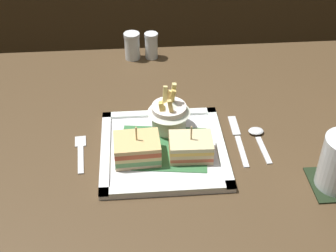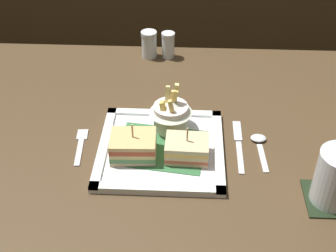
{
  "view_description": "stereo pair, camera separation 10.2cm",
  "coord_description": "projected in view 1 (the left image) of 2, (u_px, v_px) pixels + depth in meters",
  "views": [
    {
      "loc": [
        -0.08,
        -0.84,
        1.41
      ],
      "look_at": [
        -0.01,
        -0.04,
        0.78
      ],
      "focal_mm": 49.78,
      "sensor_mm": 36.0,
      "label": 1
    },
    {
      "loc": [
        0.02,
        -0.84,
        1.41
      ],
      "look_at": [
        -0.01,
        -0.04,
        0.78
      ],
      "focal_mm": 49.78,
      "sensor_mm": 36.0,
      "label": 2
    }
  ],
  "objects": [
    {
      "name": "fork",
      "position": [
        81.0,
        151.0,
        1.01
      ],
      "size": [
        0.03,
        0.12,
        0.0
      ],
      "color": "silver",
      "rests_on": "dining_table"
    },
    {
      "name": "pepper_shaker",
      "position": [
        151.0,
        47.0,
        1.32
      ],
      "size": [
        0.04,
        0.04,
        0.08
      ],
      "color": "silver",
      "rests_on": "dining_table"
    },
    {
      "name": "spoon",
      "position": [
        258.0,
        136.0,
        1.05
      ],
      "size": [
        0.03,
        0.12,
        0.01
      ],
      "color": "silver",
      "rests_on": "dining_table"
    },
    {
      "name": "knife",
      "position": [
        238.0,
        139.0,
        1.05
      ],
      "size": [
        0.02,
        0.17,
        0.0
      ],
      "color": "silver",
      "rests_on": "dining_table"
    },
    {
      "name": "square_plate",
      "position": [
        163.0,
        149.0,
        1.01
      ],
      "size": [
        0.27,
        0.27,
        0.02
      ],
      "color": "white",
      "rests_on": "dining_table"
    },
    {
      "name": "dining_table",
      "position": [
        172.0,
        177.0,
        1.17
      ],
      "size": [
        1.09,
        0.79,
        0.74
      ],
      "color": "#493521",
      "rests_on": "ground_plane"
    },
    {
      "name": "sandwich_half_right",
      "position": [
        191.0,
        147.0,
        0.98
      ],
      "size": [
        0.09,
        0.07,
        0.08
      ],
      "color": "#E4B487",
      "rests_on": "square_plate"
    },
    {
      "name": "salt_shaker",
      "position": [
        132.0,
        47.0,
        1.32
      ],
      "size": [
        0.05,
        0.05,
        0.08
      ],
      "color": "silver",
      "rests_on": "dining_table"
    },
    {
      "name": "sandwich_half_left",
      "position": [
        137.0,
        149.0,
        0.97
      ],
      "size": [
        0.1,
        0.08,
        0.08
      ],
      "color": "tan",
      "rests_on": "square_plate"
    },
    {
      "name": "fries_cup",
      "position": [
        169.0,
        113.0,
        1.04
      ],
      "size": [
        0.1,
        0.1,
        0.11
      ],
      "color": "white",
      "rests_on": "square_plate"
    },
    {
      "name": "drink_coaster",
      "position": [
        335.0,
        184.0,
        0.93
      ],
      "size": [
        0.1,
        0.1,
        0.0
      ],
      "primitive_type": "cube",
      "color": "black",
      "rests_on": "dining_table"
    }
  ]
}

